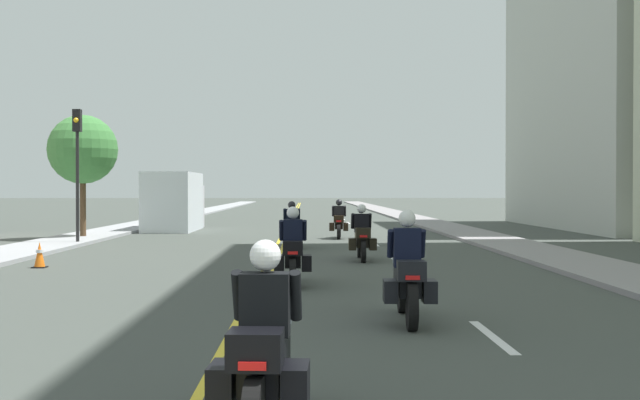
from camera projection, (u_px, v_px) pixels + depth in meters
ground_plane at (292, 220)px, 50.52m from camera, size 264.00×264.00×0.00m
sidewalk_left at (166, 219)px, 50.37m from camera, size 2.39×144.00×0.12m
sidewalk_right at (416, 219)px, 50.66m from camera, size 2.39×144.00×0.12m
centreline_yellow_inner at (290, 220)px, 50.52m from camera, size 0.12×132.00×0.01m
centreline_yellow_outer at (293, 220)px, 50.52m from camera, size 0.12×132.00×0.01m
lane_dashes_white at (368, 239)px, 31.59m from camera, size 0.14×56.40×0.01m
building_right_1 at (625, 65)px, 40.38m from camera, size 7.88×17.52×16.84m
motorcycle_0 at (264, 356)px, 6.34m from camera, size 0.78×2.20×1.58m
motorcycle_1 at (408, 278)px, 11.71m from camera, size 0.78×2.31×1.68m
motorcycle_2 at (293, 254)px, 16.27m from camera, size 0.77×2.15×1.63m
motorcycle_3 at (362, 238)px, 21.92m from camera, size 0.76×2.21×1.58m
motorcycle_4 at (292, 229)px, 26.72m from camera, size 0.76×2.28×1.59m
motorcycle_5 at (339, 223)px, 31.78m from camera, size 0.78×2.14×1.59m
traffic_cone_1 at (40, 255)px, 19.89m from camera, size 0.34×0.34×0.66m
traffic_light_near at (77, 152)px, 28.06m from camera, size 0.28×0.38×4.86m
street_tree_0 at (83, 150)px, 31.36m from camera, size 2.76×2.76×4.98m
parked_truck at (175, 204)px, 38.30m from camera, size 2.20×6.50×2.80m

